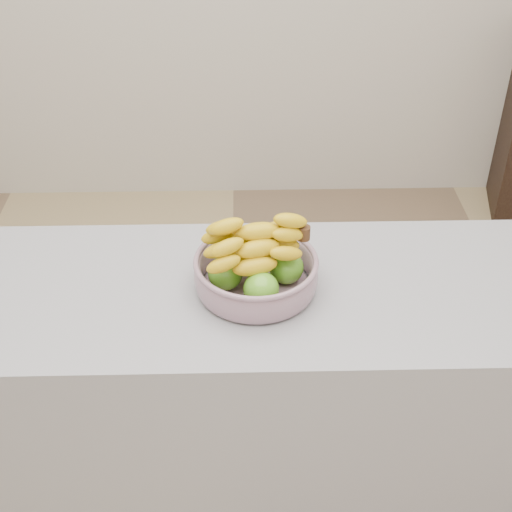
{
  "coord_description": "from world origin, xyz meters",
  "views": [
    {
      "loc": [
        0.04,
        -1.43,
        2.03
      ],
      "look_at": [
        0.08,
        -0.01,
        1.0
      ],
      "focal_mm": 50.0,
      "sensor_mm": 36.0,
      "label": 1
    }
  ],
  "objects": [
    {
      "name": "ground",
      "position": [
        0.0,
        0.0,
        0.0
      ],
      "size": [
        4.0,
        4.0,
        0.0
      ],
      "primitive_type": "plane",
      "color": "tan",
      "rests_on": "ground"
    },
    {
      "name": "counter",
      "position": [
        0.0,
        -0.01,
        0.45
      ],
      "size": [
        2.0,
        0.6,
        0.9
      ],
      "primitive_type": "cube",
      "color": "#97979F",
      "rests_on": "ground"
    },
    {
      "name": "fruit_bowl",
      "position": [
        0.08,
        -0.01,
        0.96
      ],
      "size": [
        0.31,
        0.31,
        0.2
      ],
      "rotation": [
        0.0,
        0.0,
        0.14
      ],
      "color": "#9DA8BD",
      "rests_on": "counter"
    }
  ]
}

